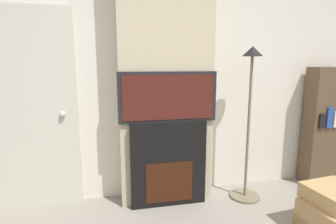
{
  "coord_description": "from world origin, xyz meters",
  "views": [
    {
      "loc": [
        -0.55,
        -0.85,
        1.47
      ],
      "look_at": [
        0.0,
        1.72,
        1.0
      ],
      "focal_mm": 28.0,
      "sensor_mm": 36.0,
      "label": 1
    }
  ],
  "objects": [
    {
      "name": "fireplace",
      "position": [
        0.0,
        1.72,
        0.45
      ],
      "size": [
        0.79,
        0.15,
        0.9
      ],
      "color": "black",
      "rests_on": "ground_plane"
    },
    {
      "name": "floor_lamp",
      "position": [
        0.88,
        1.66,
        0.96
      ],
      "size": [
        0.33,
        0.33,
        1.67
      ],
      "color": "#726651",
      "rests_on": "ground_plane"
    },
    {
      "name": "wall_back",
      "position": [
        0.0,
        2.03,
        1.35
      ],
      "size": [
        6.0,
        0.06,
        2.7
      ],
      "color": "silver",
      "rests_on": "ground_plane"
    },
    {
      "name": "box_stack",
      "position": [
        1.29,
        0.89,
        0.22
      ],
      "size": [
        0.51,
        0.49,
        0.44
      ],
      "color": "#A37A4C",
      "rests_on": "ground_plane"
    },
    {
      "name": "entry_door",
      "position": [
        -1.38,
        1.97,
        1.02
      ],
      "size": [
        0.94,
        0.09,
        2.05
      ],
      "color": "beige",
      "rests_on": "ground_plane"
    },
    {
      "name": "chimney_breast",
      "position": [
        0.0,
        1.86,
        1.35
      ],
      "size": [
        0.98,
        0.28,
        2.7
      ],
      "color": "#BCAD8E",
      "rests_on": "ground_plane"
    },
    {
      "name": "television",
      "position": [
        0.0,
        1.71,
        1.16
      ],
      "size": [
        1.01,
        0.07,
        0.51
      ],
      "color": "black",
      "rests_on": "fireplace"
    },
    {
      "name": "bookshelf",
      "position": [
        2.0,
        1.84,
        0.73
      ],
      "size": [
        0.46,
        0.25,
        1.45
      ],
      "color": "brown",
      "rests_on": "ground_plane"
    }
  ]
}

